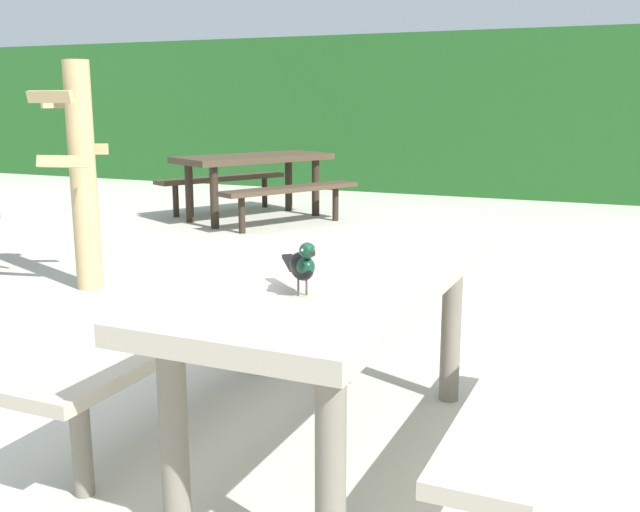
# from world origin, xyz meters

# --- Properties ---
(ground_plane) EXTENTS (60.00, 60.00, 0.00)m
(ground_plane) POSITION_xyz_m (0.00, 0.00, 0.00)
(ground_plane) COLOR beige
(hedge_wall) EXTENTS (28.00, 1.47, 2.29)m
(hedge_wall) POSITION_xyz_m (0.00, 8.65, 1.15)
(hedge_wall) COLOR #235B23
(hedge_wall) RESTS_ON ground
(picnic_table_foreground) EXTENTS (1.70, 1.81, 0.74)m
(picnic_table_foreground) POSITION_xyz_m (-0.15, -0.02, 0.56)
(picnic_table_foreground) COLOR #B2A893
(picnic_table_foreground) RESTS_ON ground
(bird_grackle) EXTENTS (0.21, 0.23, 0.18)m
(bird_grackle) POSITION_xyz_m (-0.12, -0.40, 0.84)
(bird_grackle) COLOR black
(bird_grackle) RESTS_ON picnic_table_foreground
(picnic_table_mid_left) EXTENTS (2.28, 2.29, 0.74)m
(picnic_table_mid_left) POSITION_xyz_m (-3.21, 4.99, 0.56)
(picnic_table_mid_left) COLOR #473828
(picnic_table_mid_left) RESTS_ON ground
(stalk_post_left_side) EXTENTS (0.51, 0.57, 1.63)m
(stalk_post_left_side) POSITION_xyz_m (-2.80, 1.67, 0.84)
(stalk_post_left_side) COLOR tan
(stalk_post_left_side) RESTS_ON ground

